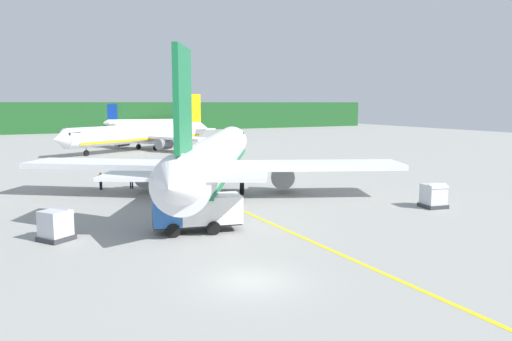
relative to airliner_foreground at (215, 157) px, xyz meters
name	(u,v)px	position (x,y,z in m)	size (l,w,h in m)	color
ground	(90,168)	(-7.66, 25.04, -3.49)	(240.00, 320.00, 0.20)	#999993
distant_treeline	(41,118)	(-7.66, 108.44, 0.91)	(216.00, 6.00, 8.61)	#1E5123
airliner_foreground	(215,157)	(0.00, 0.00, 0.00)	(32.17, 37.97, 11.90)	white
airliner_mid_apron	(143,134)	(4.87, 45.67, -0.50)	(32.69, 27.66, 10.16)	white
airliner_far_taxiway	(150,124)	(21.72, 103.37, -1.10)	(28.10, 23.34, 8.05)	white
service_truck_fuel	(197,211)	(-6.67, -12.99, -1.98)	(6.10, 3.37, 2.41)	#2659A5
cargo_container_mid	(434,196)	(13.22, -14.45, -2.43)	(2.06, 2.06, 2.05)	#333338
cargo_container_far	(56,225)	(-15.19, -11.04, -2.43)	(2.41, 2.41, 2.03)	#333338
crew_marshaller	(101,180)	(-9.45, 6.46, -2.38)	(0.45, 0.52, 1.71)	#191E33
crew_loader_left	(131,178)	(-6.61, 5.79, -2.33)	(0.63, 0.26, 1.79)	#191E33
apron_guide_line	(222,202)	(-1.23, -4.50, -3.39)	(0.30, 60.00, 0.01)	yellow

